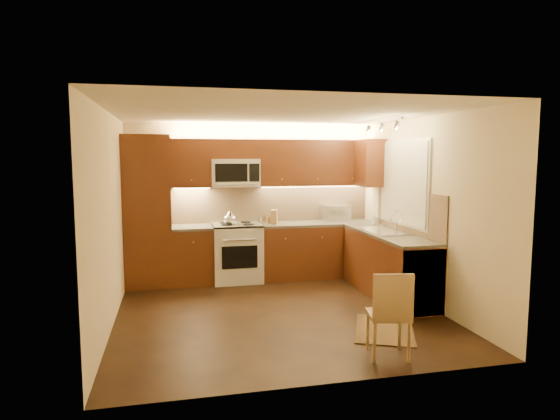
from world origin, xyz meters
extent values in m
cube|color=black|center=(0.00, 0.00, 0.00)|extent=(4.00, 4.00, 0.01)
cube|color=beige|center=(0.00, 0.00, 2.50)|extent=(4.00, 4.00, 0.01)
cube|color=beige|center=(0.00, 2.00, 1.25)|extent=(4.00, 0.01, 2.50)
cube|color=beige|center=(0.00, -2.00, 1.25)|extent=(4.00, 0.01, 2.50)
cube|color=beige|center=(-2.00, 0.00, 1.25)|extent=(0.01, 4.00, 2.50)
cube|color=beige|center=(2.00, 0.00, 1.25)|extent=(0.01, 4.00, 2.50)
cube|color=#49210F|center=(-1.65, 1.70, 1.15)|extent=(0.70, 0.60, 2.30)
cube|color=#49210F|center=(-0.99, 1.70, 0.43)|extent=(0.62, 0.60, 0.86)
cube|color=#3D3A38|center=(-0.99, 1.70, 0.88)|extent=(0.62, 0.60, 0.04)
cube|color=#49210F|center=(1.04, 1.70, 0.43)|extent=(1.92, 0.60, 0.86)
cube|color=#3D3A38|center=(1.04, 1.70, 0.88)|extent=(1.92, 0.60, 0.04)
cube|color=#49210F|center=(1.70, 0.40, 0.43)|extent=(0.60, 2.00, 0.86)
cube|color=#3D3A38|center=(1.70, 0.40, 0.88)|extent=(0.60, 2.00, 0.04)
cube|color=silver|center=(1.70, -0.30, 0.43)|extent=(0.58, 0.60, 0.84)
cube|color=tan|center=(0.35, 1.99, 1.20)|extent=(3.30, 0.02, 0.60)
cube|color=tan|center=(1.99, 0.40, 1.20)|extent=(0.02, 2.00, 0.60)
cube|color=#49210F|center=(-0.99, 1.82, 1.88)|extent=(0.62, 0.35, 0.75)
cube|color=#49210F|center=(1.04, 1.82, 1.88)|extent=(1.92, 0.35, 0.75)
cube|color=#49210F|center=(-0.30, 1.82, 2.09)|extent=(0.76, 0.35, 0.31)
cube|color=#49210F|center=(1.82, 1.40, 1.88)|extent=(0.35, 0.50, 0.75)
cube|color=silver|center=(1.99, 0.55, 1.60)|extent=(0.03, 1.44, 1.24)
cube|color=silver|center=(1.97, 0.55, 1.60)|extent=(0.02, 1.36, 1.16)
cube|color=silver|center=(1.55, 0.40, 2.46)|extent=(0.04, 1.20, 0.03)
cube|color=silver|center=(1.40, 1.86, 1.03)|extent=(0.49, 0.39, 0.27)
cube|color=#AB7D4D|center=(0.31, 1.71, 1.01)|extent=(0.15, 0.19, 0.23)
cylinder|color=silver|center=(0.14, 1.90, 0.95)|extent=(0.05, 0.05, 0.10)
cylinder|color=olive|center=(0.25, 1.81, 0.95)|extent=(0.05, 0.05, 0.10)
cylinder|color=silver|center=(0.14, 1.94, 0.95)|extent=(0.05, 0.05, 0.09)
cylinder|color=olive|center=(0.23, 1.94, 0.95)|extent=(0.05, 0.05, 0.09)
imported|color=silver|center=(1.90, 1.34, 0.98)|extent=(0.08, 0.08, 0.17)
cube|color=black|center=(1.05, -0.90, 0.01)|extent=(0.97, 1.14, 0.01)
camera|label=1|loc=(-1.29, -5.80, 1.97)|focal=30.76mm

